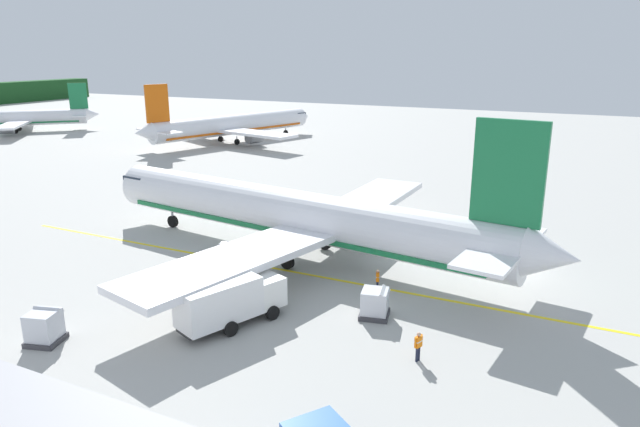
{
  "coord_description": "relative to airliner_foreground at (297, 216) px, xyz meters",
  "views": [
    {
      "loc": [
        -42.29,
        -4.27,
        15.83
      ],
      "look_at": [
        -4.25,
        14.09,
        3.72
      ],
      "focal_mm": 31.95,
      "sensor_mm": 36.0,
      "label": 1
    }
  ],
  "objects": [
    {
      "name": "crew_loader_right",
      "position": [
        -5.91,
        4.18,
        -2.36
      ],
      "size": [
        0.63,
        0.24,
        1.74
      ],
      "color": "#191E33",
      "rests_on": "ground"
    },
    {
      "name": "airliner_foreground",
      "position": [
        0.0,
        0.0,
        0.0
      ],
      "size": [
        34.52,
        41.68,
        11.9
      ],
      "color": "white",
      "rests_on": "ground"
    },
    {
      "name": "cargo_container_mid",
      "position": [
        -7.39,
        -9.33,
        -2.5
      ],
      "size": [
        2.1,
        2.1,
        1.89
      ],
      "color": "#333338",
      "rests_on": "ground"
    },
    {
      "name": "ground",
      "position": [
        4.56,
        32.07,
        -3.49
      ],
      "size": [
        240.0,
        320.0,
        0.2
      ],
      "primitive_type": "cube",
      "color": "#A8A8A3"
    },
    {
      "name": "airliner_far_taxiway",
      "position": [
        38.61,
        85.1,
        -0.69
      ],
      "size": [
        25.44,
        25.9,
        9.49
      ],
      "color": "white",
      "rests_on": "ground"
    },
    {
      "name": "crew_loader_left",
      "position": [
        -3.79,
        -8.16,
        -2.43
      ],
      "size": [
        0.59,
        0.38,
        1.63
      ],
      "color": "#191E33",
      "rests_on": "ground"
    },
    {
      "name": "crew_supervisor",
      "position": [
        8.03,
        -6.29,
        -2.38
      ],
      "size": [
        0.6,
        0.37,
        1.71
      ],
      "color": "#191E33",
      "rests_on": "ground"
    },
    {
      "name": "cargo_container_near",
      "position": [
        -18.48,
        6.22,
        -2.45
      ],
      "size": [
        2.19,
        2.19,
        2.0
      ],
      "color": "#333338",
      "rests_on": "ground"
    },
    {
      "name": "airliner_mid_apron",
      "position": [
        46.58,
        37.83,
        -0.31
      ],
      "size": [
        36.87,
        30.86,
        10.8
      ],
      "color": "white",
      "rests_on": "ground"
    },
    {
      "name": "service_truck_fuel",
      "position": [
        -12.19,
        -1.97,
        -1.76
      ],
      "size": [
        7.05,
        4.51,
        2.96
      ],
      "color": "white",
      "rests_on": "ground"
    },
    {
      "name": "apron_guide_line",
      "position": [
        -3.06,
        -4.44,
        -3.39
      ],
      "size": [
        0.3,
        60.0,
        0.01
      ],
      "primitive_type": "cube",
      "color": "yellow",
      "rests_on": "ground"
    },
    {
      "name": "crew_marshaller",
      "position": [
        -11.32,
        -13.2,
        -2.41
      ],
      "size": [
        0.6,
        0.36,
        1.67
      ],
      "color": "#191E33",
      "rests_on": "ground"
    }
  ]
}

